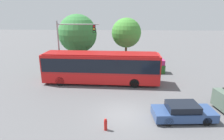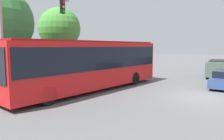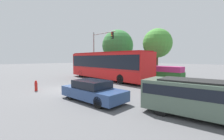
{
  "view_description": "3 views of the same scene",
  "coord_description": "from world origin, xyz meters",
  "px_view_note": "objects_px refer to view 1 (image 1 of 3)",
  "views": [
    {
      "loc": [
        -0.18,
        -12.89,
        7.54
      ],
      "look_at": [
        -1.16,
        4.97,
        2.02
      ],
      "focal_mm": 30.25,
      "sensor_mm": 36.0,
      "label": 1
    },
    {
      "loc": [
        -13.0,
        -3.67,
        3.02
      ],
      "look_at": [
        -1.69,
        5.46,
        1.41
      ],
      "focal_mm": 34.29,
      "sensor_mm": 36.0,
      "label": 2
    },
    {
      "loc": [
        12.07,
        -6.17,
        2.64
      ],
      "look_at": [
        -0.41,
        5.63,
        1.34
      ],
      "focal_mm": 24.99,
      "sensor_mm": 36.0,
      "label": 3
    }
  ],
  "objects_px": {
    "sedan_foreground": "(183,112)",
    "fire_hydrant": "(106,125)",
    "traffic_light_pole": "(69,41)",
    "street_tree_centre": "(126,33)",
    "city_bus": "(101,66)",
    "street_tree_left": "(78,34)"
  },
  "relations": [
    {
      "from": "street_tree_centre",
      "to": "fire_hydrant",
      "type": "xyz_separation_m",
      "value": [
        -1.55,
        -15.82,
        -4.34
      ]
    },
    {
      "from": "sedan_foreground",
      "to": "fire_hydrant",
      "type": "relative_size",
      "value": 5.24
    },
    {
      "from": "city_bus",
      "to": "street_tree_left",
      "type": "bearing_deg",
      "value": -55.75
    },
    {
      "from": "city_bus",
      "to": "fire_hydrant",
      "type": "relative_size",
      "value": 14.59
    },
    {
      "from": "sedan_foreground",
      "to": "street_tree_left",
      "type": "xyz_separation_m",
      "value": [
        -10.48,
        12.84,
        4.13
      ]
    },
    {
      "from": "street_tree_left",
      "to": "fire_hydrant",
      "type": "bearing_deg",
      "value": -71.0
    },
    {
      "from": "traffic_light_pole",
      "to": "street_tree_centre",
      "type": "distance_m",
      "value": 8.51
    },
    {
      "from": "traffic_light_pole",
      "to": "street_tree_centre",
      "type": "xyz_separation_m",
      "value": [
        6.7,
        5.23,
        0.43
      ]
    },
    {
      "from": "city_bus",
      "to": "sedan_foreground",
      "type": "height_order",
      "value": "city_bus"
    },
    {
      "from": "city_bus",
      "to": "traffic_light_pole",
      "type": "bearing_deg",
      "value": -24.24
    },
    {
      "from": "city_bus",
      "to": "sedan_foreground",
      "type": "bearing_deg",
      "value": 134.84
    },
    {
      "from": "street_tree_centre",
      "to": "fire_hydrant",
      "type": "height_order",
      "value": "street_tree_centre"
    },
    {
      "from": "street_tree_left",
      "to": "street_tree_centre",
      "type": "distance_m",
      "value": 6.67
    },
    {
      "from": "traffic_light_pole",
      "to": "street_tree_left",
      "type": "distance_m",
      "value": 3.89
    },
    {
      "from": "city_bus",
      "to": "sedan_foreground",
      "type": "xyz_separation_m",
      "value": [
        6.77,
        -7.13,
        -1.31
      ]
    },
    {
      "from": "sedan_foreground",
      "to": "fire_hydrant",
      "type": "xyz_separation_m",
      "value": [
        -5.5,
        -1.61,
        -0.2
      ]
    },
    {
      "from": "street_tree_centre",
      "to": "fire_hydrant",
      "type": "bearing_deg",
      "value": -95.61
    },
    {
      "from": "sedan_foreground",
      "to": "street_tree_centre",
      "type": "height_order",
      "value": "street_tree_centre"
    },
    {
      "from": "sedan_foreground",
      "to": "traffic_light_pole",
      "type": "distance_m",
      "value": 14.41
    },
    {
      "from": "city_bus",
      "to": "traffic_light_pole",
      "type": "height_order",
      "value": "traffic_light_pole"
    },
    {
      "from": "traffic_light_pole",
      "to": "fire_hydrant",
      "type": "xyz_separation_m",
      "value": [
        5.14,
        -10.59,
        -3.91
      ]
    },
    {
      "from": "sedan_foreground",
      "to": "city_bus",
      "type": "bearing_deg",
      "value": 128.93
    }
  ]
}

